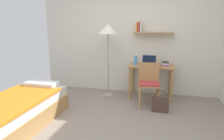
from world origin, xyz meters
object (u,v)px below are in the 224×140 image
at_px(water_bottle, 135,60).
at_px(handbag, 160,104).
at_px(laptop, 149,62).
at_px(book_stack, 165,64).
at_px(desk, 151,71).
at_px(desk_chair, 149,82).
at_px(bed, 17,112).
at_px(standing_lamp, 108,32).

relative_size(water_bottle, handbag, 0.47).
height_order(laptop, book_stack, laptop).
xyz_separation_m(desk, desk_chair, (-0.01, -0.51, -0.11)).
xyz_separation_m(bed, desk_chair, (1.98, 1.39, 0.25)).
bearing_deg(desk_chair, laptop, 95.31).
height_order(laptop, handbag, laptop).
height_order(bed, standing_lamp, standing_lamp).
xyz_separation_m(desk_chair, water_bottle, (-0.34, 0.44, 0.35)).
bearing_deg(water_bottle, laptop, 19.70).
height_order(desk_chair, handbag, desk_chair).
distance_m(laptop, handbag, 1.07).
relative_size(desk, book_stack, 4.10).
bearing_deg(handbag, laptop, 109.84).
bearing_deg(standing_lamp, desk, 7.07).
relative_size(desk, standing_lamp, 0.59).
distance_m(desk, laptop, 0.21).
height_order(desk, standing_lamp, standing_lamp).
height_order(water_bottle, handbag, water_bottle).
relative_size(standing_lamp, laptop, 4.86).
height_order(desk_chair, water_bottle, water_bottle).
distance_m(bed, handbag, 2.49).
distance_m(desk, water_bottle, 0.43).
bearing_deg(laptop, bed, -135.02).
xyz_separation_m(laptop, water_bottle, (-0.29, -0.10, 0.04)).
bearing_deg(bed, laptop, 44.98).
bearing_deg(bed, desk, 43.80).
height_order(standing_lamp, book_stack, standing_lamp).
bearing_deg(handbag, desk, 106.65).
bearing_deg(book_stack, laptop, -179.65).
relative_size(bed, desk, 1.94).
bearing_deg(book_stack, desk, -175.14).
xyz_separation_m(desk, laptop, (-0.06, 0.02, 0.20)).
xyz_separation_m(standing_lamp, laptop, (0.90, 0.14, -0.65)).
xyz_separation_m(desk, standing_lamp, (-0.95, -0.12, 0.85)).
height_order(book_stack, handbag, book_stack).
xyz_separation_m(standing_lamp, book_stack, (1.25, 0.14, -0.67)).
xyz_separation_m(water_bottle, book_stack, (0.64, 0.11, -0.06)).
bearing_deg(water_bottle, handbag, -50.38).
height_order(desk, laptop, laptop).
relative_size(standing_lamp, water_bottle, 8.14).
bearing_deg(book_stack, standing_lamp, -173.46).
height_order(desk_chair, laptop, laptop).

